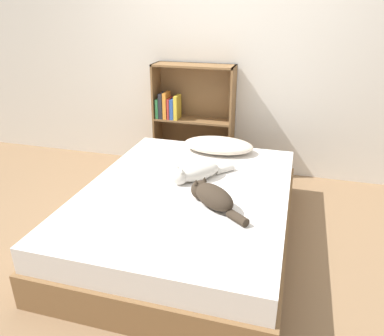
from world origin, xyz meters
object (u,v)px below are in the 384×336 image
(bed, at_px, (187,213))
(bookshelf, at_px, (191,117))
(pillow, at_px, (218,145))
(cat_dark, at_px, (212,196))
(cat_light, at_px, (196,172))

(bed, height_order, bookshelf, bookshelf)
(pillow, height_order, cat_dark, cat_dark)
(bed, distance_m, cat_light, 0.32)
(bookshelf, bearing_deg, cat_dark, -69.00)
(bed, height_order, pillow, pillow)
(pillow, xyz_separation_m, cat_light, (-0.04, -0.63, 0.00))
(pillow, xyz_separation_m, cat_dark, (0.17, -0.99, 0.01))
(pillow, bearing_deg, cat_light, -93.38)
(bed, distance_m, bookshelf, 1.40)
(bed, bearing_deg, pillow, 85.19)
(cat_light, relative_size, bookshelf, 0.41)
(cat_light, xyz_separation_m, bookshelf, (-0.37, 1.14, 0.10))
(cat_light, height_order, cat_dark, cat_dark)
(cat_light, bearing_deg, pillow, -140.52)
(bed, distance_m, cat_dark, 0.42)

